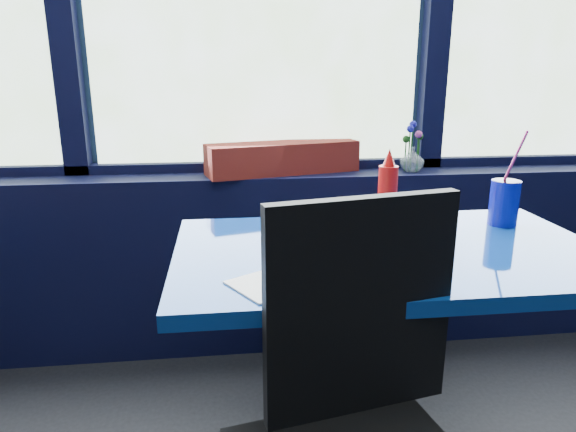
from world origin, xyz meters
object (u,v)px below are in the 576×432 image
Objects in this scene: planter_box at (283,158)px; food_basket at (366,237)px; chair_near_front at (361,418)px; soda_cup at (504,202)px; ketchup_bottle at (388,189)px; near_table at (386,306)px; flower_vase at (412,156)px; chair_near_back at (347,290)px.

planter_box is 2.25× the size of food_basket.
chair_near_front is 0.94m from soda_cup.
ketchup_bottle is at bearing 163.75° from soda_cup.
food_basket is (-0.07, -0.01, 0.22)m from near_table.
planter_box is at bearing 87.13° from food_basket.
flower_vase is 0.72× the size of soda_cup.
planter_box is at bearing 132.45° from soda_cup.
ketchup_bottle is (0.28, 0.75, 0.29)m from chair_near_front.
near_table is 1.22× the size of chair_near_front.
chair_near_front is 3.37× the size of food_basket.
food_basket is 0.53m from soda_cup.
chair_near_back is (0.16, 0.81, -0.09)m from chair_near_front.
flower_vase is at bearing 66.43° from near_table.
soda_cup reaches higher than planter_box.
flower_vase is at bearing 55.33° from chair_near_front.
near_table is at bearing -158.10° from soda_cup.
planter_box is at bearing 78.81° from chair_near_front.
food_basket is 1.23× the size of ketchup_bottle.
planter_box is 3.00× the size of flower_vase.
near_table is at bearing -5.97° from food_basket.
soda_cup is (0.47, -0.16, 0.35)m from chair_near_back.
chair_near_back is at bearing 67.09° from chair_near_front.
near_table is 0.41m from ketchup_bottle.
ketchup_bottle is (0.08, 0.28, 0.29)m from near_table.
flower_vase is 0.75× the size of food_basket.
near_table is 0.35m from chair_near_back.
soda_cup is (0.07, -0.66, -0.04)m from flower_vase.
ketchup_bottle is at bearing -78.82° from planter_box.
chair_near_back is 1.25× the size of planter_box.
food_basket is at bearing -117.44° from ketchup_bottle.
food_basket is at bearing -160.25° from soda_cup.
ketchup_bottle reaches higher than food_basket.
near_table is 0.95m from flower_vase.
chair_near_front is at bearing -110.15° from ketchup_bottle.
planter_box is (-0.21, 0.87, 0.30)m from near_table.
soda_cup is at bearing 21.90° from near_table.
ketchup_bottle reaches higher than chair_near_back.
food_basket is (0.13, 0.47, 0.22)m from chair_near_front.
chair_near_front is 3.24× the size of soda_cup.
chair_near_front is at bearing -117.01° from food_basket.
soda_cup reaches higher than food_basket.
chair_near_back is 3.46× the size of ketchup_bottle.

